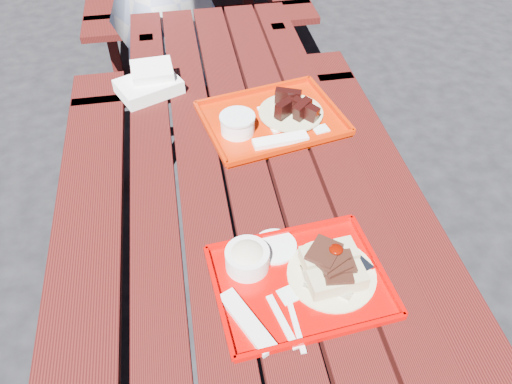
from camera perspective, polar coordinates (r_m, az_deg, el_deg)
ground at (r=2.17m, az=-0.71°, el=-12.61°), size 60.00×60.00×0.00m
picnic_table_near at (r=1.72m, az=-0.87°, el=-2.61°), size 1.41×2.40×0.75m
near_tray at (r=1.30m, az=4.77°, el=-9.00°), size 0.47×0.38×0.14m
far_tray at (r=1.77m, az=1.69°, el=8.39°), size 0.53×0.45×0.08m
white_cloth at (r=1.98m, az=-12.05°, el=12.17°), size 0.27×0.24×0.09m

